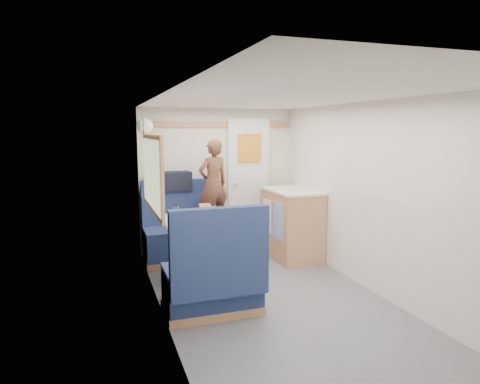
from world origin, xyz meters
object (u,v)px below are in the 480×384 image
object	(u,v)px
dinette_table	(193,234)
pepper_grinder	(189,214)
galley_counter	(291,223)
orange_fruit	(207,217)
bench_far	(179,239)
bread_loaf	(205,209)
tumbler_mid	(175,211)
bench_near	(214,283)
duffel_bag	(171,181)
beer_glass	(208,213)
tumbler_left	(180,223)
tray	(199,221)
dome_light	(145,126)
cheese_block	(211,220)
wine_glass	(196,212)
person	(213,184)

from	to	relation	value
dinette_table	pepper_grinder	world-z (taller)	pepper_grinder
galley_counter	orange_fruit	world-z (taller)	galley_counter
bench_far	bread_loaf	xyz separation A→B (m)	(0.23, -0.54, 0.47)
bench_far	tumbler_mid	xyz separation A→B (m)	(-0.13, -0.55, 0.48)
bench_near	galley_counter	world-z (taller)	bench_near
duffel_bag	beer_glass	distance (m)	1.09
tumbler_left	bench_far	bearing A→B (deg)	80.39
bench_far	duffel_bag	size ratio (longest dim) A/B	1.99
bench_near	tumbler_mid	bearing A→B (deg)	96.46
bench_far	dinette_table	bearing A→B (deg)	-90.00
tumbler_mid	bread_loaf	world-z (taller)	tumbler_mid
bench_near	tray	bearing A→B (deg)	86.25
dome_light	duffel_bag	size ratio (longest dim) A/B	0.38
duffel_bag	beer_glass	world-z (taller)	duffel_bag
bench_near	tumbler_mid	size ratio (longest dim) A/B	9.06
dome_light	galley_counter	world-z (taller)	dome_light
cheese_block	tumbler_mid	xyz separation A→B (m)	(-0.29, 0.55, 0.02)
tray	beer_glass	distance (m)	0.25
tumbler_mid	pepper_grinder	distance (m)	0.22
tumbler_left	bread_loaf	size ratio (longest dim) A/B	0.47
tray	beer_glass	size ratio (longest dim) A/B	3.07
dinette_table	pepper_grinder	distance (m)	0.24
bench_near	dome_light	world-z (taller)	dome_light
orange_fruit	pepper_grinder	bearing A→B (deg)	116.95
cheese_block	orange_fruit	bearing A→B (deg)	101.34
duffel_bag	wine_glass	xyz separation A→B (m)	(0.05, -1.27, -0.18)
person	tray	distance (m)	0.98
dinette_table	tray	bearing A→B (deg)	-64.94
dinette_table	duffel_bag	xyz separation A→B (m)	(-0.04, 1.12, 0.46)
person	duffel_bag	world-z (taller)	person
duffel_bag	pepper_grinder	bearing A→B (deg)	-88.77
bench_near	cheese_block	distance (m)	0.80
bench_near	wine_glass	xyz separation A→B (m)	(0.01, 0.72, 0.54)
tumbler_mid	bread_loaf	xyz separation A→B (m)	(0.36, 0.01, -0.01)
duffel_bag	wine_glass	distance (m)	1.28
galley_counter	tumbler_mid	world-z (taller)	galley_counter
wine_glass	tumbler_mid	world-z (taller)	wine_glass
bread_loaf	bench_far	bearing A→B (deg)	112.53
tray	cheese_block	xyz separation A→B (m)	(0.10, -0.13, 0.03)
tumbler_mid	person	bearing A→B (deg)	36.54
orange_fruit	wine_glass	xyz separation A→B (m)	(-0.12, -0.01, 0.07)
bench_near	person	size ratio (longest dim) A/B	0.92
pepper_grinder	beer_glass	bearing A→B (deg)	-13.91
dinette_table	pepper_grinder	bearing A→B (deg)	92.20
dome_light	cheese_block	bearing A→B (deg)	-63.35
dinette_table	orange_fruit	bearing A→B (deg)	-44.84
dome_light	tray	size ratio (longest dim) A/B	0.59
bench_near	tumbler_mid	xyz separation A→B (m)	(-0.13, 1.18, 0.48)
tray	tumbler_mid	size ratio (longest dim) A/B	2.95
duffel_bag	wine_glass	size ratio (longest dim) A/B	3.14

